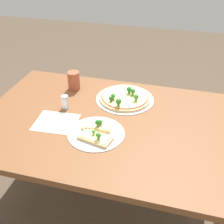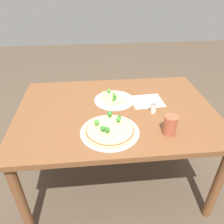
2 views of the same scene
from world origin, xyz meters
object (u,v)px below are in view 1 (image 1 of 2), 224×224
Objects in this scene: pizza_tray_whole at (125,98)px; drinking_cup at (74,81)px; pizza_tray_slice at (96,133)px; condiment_shaker at (65,102)px; dining_table at (103,131)px.

pizza_tray_whole is 3.00× the size of drinking_cup.
pizza_tray_slice is (-0.06, -0.38, -0.00)m from pizza_tray_whole.
pizza_tray_whole is 4.33× the size of condiment_shaker.
drinking_cup reaches higher than condiment_shaker.
pizza_tray_slice is at bearing -55.79° from drinking_cup.
dining_table is at bearing -105.20° from pizza_tray_whole.
condiment_shaker is (-0.25, 0.19, 0.03)m from pizza_tray_slice.
dining_table is 3.85× the size of pizza_tray_whole.
pizza_tray_whole is at bearing 80.41° from pizza_tray_slice.
pizza_tray_whole is 0.38m from pizza_tray_slice.
condiment_shaker is (0.04, -0.23, -0.02)m from drinking_cup.
drinking_cup is (-0.35, 0.05, 0.05)m from pizza_tray_whole.
condiment_shaker reaches higher than pizza_tray_whole.
pizza_tray_whole is 1.21× the size of pizza_tray_slice.
condiment_shaker is (-0.25, 0.06, 0.12)m from dining_table.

